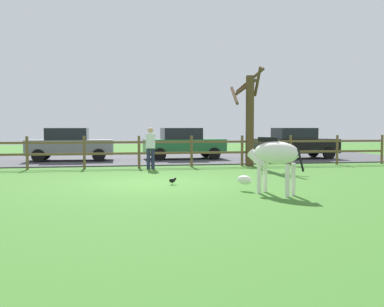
{
  "coord_description": "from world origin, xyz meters",
  "views": [
    {
      "loc": [
        -1.04,
        -12.99,
        1.67
      ],
      "look_at": [
        1.48,
        1.48,
        0.77
      ],
      "focal_mm": 41.1,
      "sensor_mm": 36.0,
      "label": 1
    }
  ],
  "objects": [
    {
      "name": "parked_car_grey",
      "position": [
        -3.2,
        8.66,
        0.84
      ],
      "size": [
        4.02,
        1.93,
        1.56
      ],
      "color": "slate",
      "rests_on": "parking_asphalt"
    },
    {
      "name": "parked_car_green",
      "position": [
        2.32,
        8.85,
        0.84
      ],
      "size": [
        4.06,
        2.01,
        1.56
      ],
      "color": "#236B38",
      "rests_on": "parking_asphalt"
    },
    {
      "name": "crow_on_grass",
      "position": [
        0.57,
        -0.49,
        0.13
      ],
      "size": [
        0.21,
        0.1,
        0.2
      ],
      "color": "black",
      "rests_on": "ground_plane"
    },
    {
      "name": "visitor_near_fence",
      "position": [
        0.31,
        4.32,
        0.91
      ],
      "size": [
        0.38,
        0.26,
        1.64
      ],
      "color": "#232847",
      "rests_on": "ground_plane"
    },
    {
      "name": "parked_car_black",
      "position": [
        8.02,
        8.13,
        0.84
      ],
      "size": [
        4.03,
        1.93,
        1.56
      ],
      "color": "black",
      "rests_on": "parking_asphalt"
    },
    {
      "name": "zebra",
      "position": [
        2.8,
        -2.66,
        0.93
      ],
      "size": [
        1.37,
        1.62,
        1.41
      ],
      "color": "white",
      "rests_on": "ground_plane"
    },
    {
      "name": "bare_tree",
      "position": [
        4.56,
        5.0,
        2.14
      ],
      "size": [
        1.59,
        1.46,
        4.24
      ],
      "color": "#513A23",
      "rests_on": "ground_plane"
    },
    {
      "name": "parking_asphalt",
      "position": [
        0.0,
        9.3,
        0.03
      ],
      "size": [
        28.0,
        7.4,
        0.05
      ],
      "primitive_type": "cube",
      "color": "#47474C",
      "rests_on": "ground_plane"
    },
    {
      "name": "ground_plane",
      "position": [
        0.0,
        0.0,
        0.0
      ],
      "size": [
        60.0,
        60.0,
        0.0
      ],
      "primitive_type": "plane",
      "color": "#3D7528"
    },
    {
      "name": "paddock_fence",
      "position": [
        -0.1,
        5.0,
        0.74
      ],
      "size": [
        21.9,
        0.11,
        1.3
      ],
      "color": "brown",
      "rests_on": "ground_plane"
    }
  ]
}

